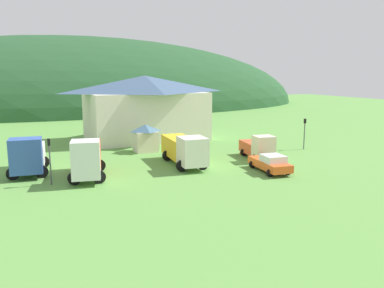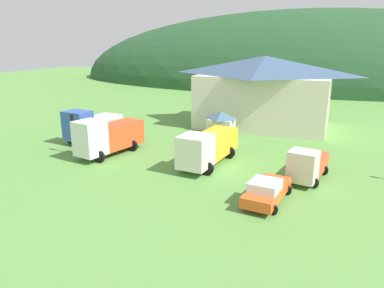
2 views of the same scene
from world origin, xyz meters
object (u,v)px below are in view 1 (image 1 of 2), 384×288
object	(u,v)px
heavy_rig_white	(87,157)
traffic_light_west	(50,156)
heavy_rig_striped	(185,149)
depot_building	(145,107)
box_truck_blue	(28,155)
light_truck_cream	(258,147)
traffic_cone_near_pickup	(240,154)
service_pickup_orange	(270,163)
play_shed_cream	(146,138)
traffic_light_east	(305,130)

from	to	relation	value
heavy_rig_white	traffic_light_west	xyz separation A→B (m)	(-3.09, -0.95, 0.52)
heavy_rig_striped	traffic_light_west	xyz separation A→B (m)	(-12.62, -1.80, 0.70)
depot_building	traffic_light_west	size ratio (longest dim) A/B	4.32
box_truck_blue	heavy_rig_striped	size ratio (longest dim) A/B	0.83
depot_building	light_truck_cream	size ratio (longest dim) A/B	2.98
heavy_rig_striped	traffic_cone_near_pickup	xyz separation A→B (m)	(7.89, 2.53, -1.66)
light_truck_cream	service_pickup_orange	bearing A→B (deg)	-12.60
play_shed_cream	heavy_rig_white	bearing A→B (deg)	-132.06
traffic_light_west	heavy_rig_striped	bearing A→B (deg)	8.14
play_shed_cream	traffic_light_east	world-z (taller)	traffic_light_east
light_truck_cream	traffic_light_east	world-z (taller)	traffic_light_east
service_pickup_orange	heavy_rig_striped	bearing A→B (deg)	-125.96
depot_building	traffic_cone_near_pickup	world-z (taller)	depot_building
box_truck_blue	service_pickup_orange	bearing A→B (deg)	73.82
light_truck_cream	traffic_cone_near_pickup	distance (m)	3.36
heavy_rig_white	traffic_light_west	world-z (taller)	traffic_light_west
heavy_rig_striped	traffic_light_west	bearing A→B (deg)	-77.09
heavy_rig_white	traffic_light_east	xyz separation A→B (m)	(25.79, 2.59, 0.43)
service_pickup_orange	traffic_light_west	xyz separation A→B (m)	(-18.78, 3.82, 1.54)
light_truck_cream	traffic_light_west	bearing A→B (deg)	-76.90
service_pickup_orange	traffic_light_east	xyz separation A→B (m)	(10.09, 7.37, 1.45)
heavy_rig_white	heavy_rig_striped	world-z (taller)	heavy_rig_white
traffic_cone_near_pickup	depot_building	bearing A→B (deg)	114.69
play_shed_cream	service_pickup_orange	bearing A→B (deg)	-61.43
box_truck_blue	light_truck_cream	xyz separation A→B (m)	(22.36, -3.28, -0.44)
play_shed_cream	light_truck_cream	xyz separation A→B (m)	(9.61, -8.75, -0.36)
box_truck_blue	service_pickup_orange	distance (m)	21.96
traffic_light_west	traffic_light_east	xyz separation A→B (m)	(28.87, 3.54, -0.09)
play_shed_cream	service_pickup_orange	distance (m)	15.77
depot_building	traffic_light_west	bearing A→B (deg)	-127.18
heavy_rig_white	traffic_light_east	distance (m)	25.92
depot_building	traffic_light_west	world-z (taller)	depot_building
traffic_cone_near_pickup	heavy_rig_striped	bearing A→B (deg)	-162.21
box_truck_blue	traffic_light_west	bearing A→B (deg)	24.53
heavy_rig_white	heavy_rig_striped	size ratio (longest dim) A/B	0.89
heavy_rig_white	traffic_cone_near_pickup	world-z (taller)	heavy_rig_white
heavy_rig_striped	depot_building	bearing A→B (deg)	-180.00
service_pickup_orange	traffic_light_east	size ratio (longest dim) A/B	1.43
play_shed_cream	traffic_cone_near_pickup	distance (m)	10.98
service_pickup_orange	traffic_cone_near_pickup	size ratio (longest dim) A/B	10.44
service_pickup_orange	traffic_cone_near_pickup	distance (m)	8.38
box_truck_blue	traffic_cone_near_pickup	distance (m)	22.08
heavy_rig_white	heavy_rig_striped	bearing A→B (deg)	106.99
heavy_rig_white	light_truck_cream	bearing A→B (deg)	102.85
heavy_rig_white	light_truck_cream	size ratio (longest dim) A/B	1.32
traffic_light_west	light_truck_cream	bearing A→B (deg)	3.43
heavy_rig_striped	traffic_cone_near_pickup	world-z (taller)	heavy_rig_striped
box_truck_blue	traffic_cone_near_pickup	bearing A→B (deg)	95.70
heavy_rig_striped	traffic_light_east	xyz separation A→B (m)	(16.25, 1.74, 0.62)
play_shed_cream	heavy_rig_striped	xyz separation A→B (m)	(1.37, -8.20, 0.03)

